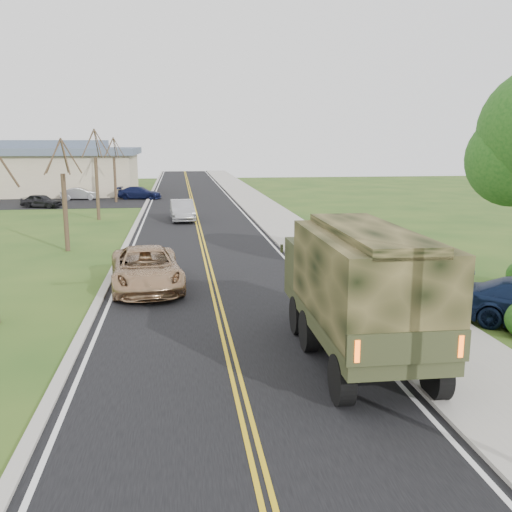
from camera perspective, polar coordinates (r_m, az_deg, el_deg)
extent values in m
plane|color=#264717|center=(9.80, 1.06, -23.30)|extent=(160.00, 160.00, 0.00)
cube|color=black|center=(48.29, -6.23, 4.75)|extent=(8.00, 120.00, 0.01)
cube|color=#9E998E|center=(48.57, -1.31, 4.92)|extent=(0.30, 120.00, 0.12)
cube|color=#9E998E|center=(48.80, 0.74, 4.94)|extent=(3.20, 120.00, 0.10)
cube|color=#9E998E|center=(48.36, -11.16, 4.67)|extent=(0.30, 120.00, 0.10)
cylinder|color=#38281C|center=(30.71, -18.52, 4.12)|extent=(0.24, 0.24, 3.96)
cylinder|color=#38281C|center=(30.55, -17.99, 9.50)|extent=(0.96, 0.32, 1.79)
cylinder|color=#38281C|center=(31.08, -18.60, 9.35)|extent=(0.12, 1.22, 1.65)
cylinder|color=#38281C|center=(30.76, -19.61, 9.41)|extent=(0.93, 0.41, 1.79)
cylinder|color=#38281C|center=(30.14, -19.71, 9.23)|extent=(0.75, 0.99, 1.67)
cylinder|color=#38281C|center=(30.08, -18.53, 9.44)|extent=(0.55, 0.85, 1.80)
cylinder|color=#38281C|center=(42.48, -15.60, 6.50)|extent=(0.24, 0.24, 4.44)
cylinder|color=#38281C|center=(42.41, -15.12, 10.85)|extent=(1.07, 0.35, 2.00)
cylinder|color=#38281C|center=(42.99, -15.66, 10.71)|extent=(0.13, 1.36, 1.84)
cylinder|color=#38281C|center=(42.60, -16.46, 10.78)|extent=(1.03, 0.46, 2.00)
cylinder|color=#38281C|center=(41.90, -16.49, 10.66)|extent=(0.83, 1.10, 1.87)
cylinder|color=#38281C|center=(41.87, -15.52, 10.82)|extent=(0.61, 0.95, 2.01)
cylinder|color=#38281C|center=(54.37, -13.91, 7.39)|extent=(0.24, 0.24, 4.08)
cylinder|color=#38281C|center=(54.34, -13.55, 10.51)|extent=(0.99, 0.33, 1.84)
cylinder|color=#38281C|center=(54.85, -13.96, 10.42)|extent=(0.13, 1.25, 1.69)
cylinder|color=#38281C|center=(54.48, -14.52, 10.46)|extent=(0.95, 0.42, 1.85)
cylinder|color=#38281C|center=(53.84, -14.52, 10.38)|extent=(0.77, 1.02, 1.72)
cylinder|color=#38281C|center=(53.84, -13.83, 10.49)|extent=(0.57, 0.88, 1.85)
cube|color=tan|center=(65.72, -20.89, 7.67)|extent=(20.00, 12.00, 4.20)
cube|color=#475466|center=(65.64, -21.04, 9.76)|extent=(21.00, 13.00, 0.70)
cube|color=#475466|center=(65.63, -21.09, 10.37)|extent=(14.00, 8.00, 0.90)
cube|color=black|center=(54.94, -16.93, 5.14)|extent=(18.00, 10.00, 0.02)
cylinder|color=black|center=(12.63, 8.58, -12.14)|extent=(0.36, 1.12, 1.11)
cylinder|color=black|center=(13.34, 17.59, -11.24)|extent=(0.36, 1.12, 1.11)
cylinder|color=black|center=(15.56, 5.32, -7.45)|extent=(0.36, 1.12, 1.11)
cylinder|color=black|center=(16.14, 12.77, -6.98)|extent=(0.36, 1.12, 1.11)
cylinder|color=black|center=(16.87, 4.27, -5.91)|extent=(0.36, 1.12, 1.11)
cylinder|color=black|center=(17.41, 11.18, -5.55)|extent=(0.36, 1.12, 1.11)
cube|color=#32371E|center=(15.11, 9.82, -6.13)|extent=(2.48, 7.11, 0.35)
cube|color=#32371E|center=(17.29, 7.42, -0.86)|extent=(2.45, 1.94, 1.42)
cube|color=black|center=(18.11, 6.71, 0.38)|extent=(2.23, 0.10, 0.71)
cube|color=#32371E|center=(14.25, 10.87, -6.18)|extent=(2.57, 5.39, 0.15)
cube|color=black|center=(13.97, 11.04, -2.02)|extent=(2.57, 5.39, 2.03)
cube|color=black|center=(13.76, 11.20, 2.30)|extent=(1.66, 5.38, 0.25)
cube|color=#32371E|center=(11.79, 15.00, -8.86)|extent=(2.53, 0.14, 0.66)
cube|color=#FF590C|center=(11.39, 10.08, -9.37)|extent=(0.10, 0.04, 0.46)
cube|color=#FF590C|center=(12.17, 19.80, -8.50)|extent=(0.10, 0.04, 0.46)
imported|color=tan|center=(22.22, -10.92, -1.25)|extent=(3.14, 5.83, 1.55)
imported|color=#A2A3A7|center=(40.86, -7.39, 4.55)|extent=(1.82, 4.56, 1.48)
imported|color=black|center=(51.72, -20.68, 5.17)|extent=(3.69, 2.49, 1.17)
imported|color=#9F9FA4|center=(57.53, -17.19, 5.96)|extent=(3.58, 1.36, 1.17)
imported|color=#0F1437|center=(56.87, -11.56, 6.21)|extent=(4.44, 2.46, 1.22)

